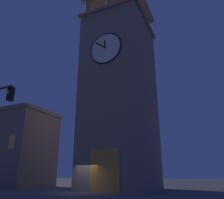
# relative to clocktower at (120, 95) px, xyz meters

# --- Properties ---
(ground_plane) EXTENTS (200.00, 200.00, 0.00)m
(ground_plane) POSITION_rel_clocktower_xyz_m (2.02, 5.39, -11.14)
(ground_plane) COLOR #4C4C51
(clocktower) EXTENTS (8.04, 9.11, 28.05)m
(clocktower) POSITION_rel_clocktower_xyz_m (0.00, 0.00, 0.00)
(clocktower) COLOR gray
(clocktower) RESTS_ON ground_plane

